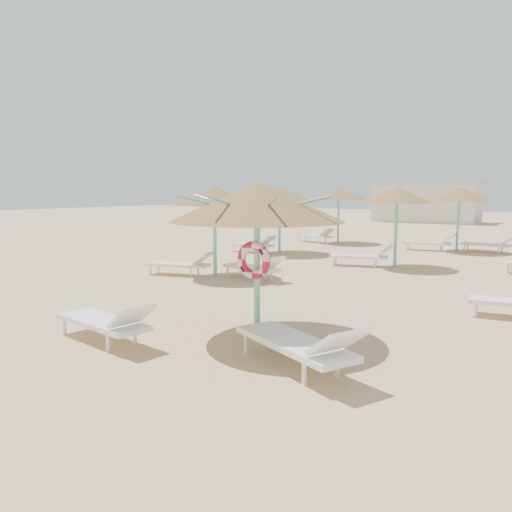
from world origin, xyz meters
The scene contains 6 objects.
ground centered at (0.00, 0.00, 0.00)m, with size 120.00×120.00×0.00m, color tan.
main_palapa centered at (-0.09, 0.22, 2.31)m, with size 2.97×2.97×2.67m.
lounger_main_a centered at (-1.99, -1.45, 0.36)m, with size 2.16×0.94×0.76m.
lounger_main_b centered at (1.32, -0.86, 0.39)m, with size 2.34×1.59×0.83m.
palapa_field centered at (1.77, 9.99, 2.30)m, with size 19.91×13.90×2.72m.
service_hut centered at (-6.00, 35.00, 1.64)m, with size 8.40×4.40×3.25m.
Camera 1 is at (4.47, -6.89, 2.51)m, focal length 35.00 mm.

